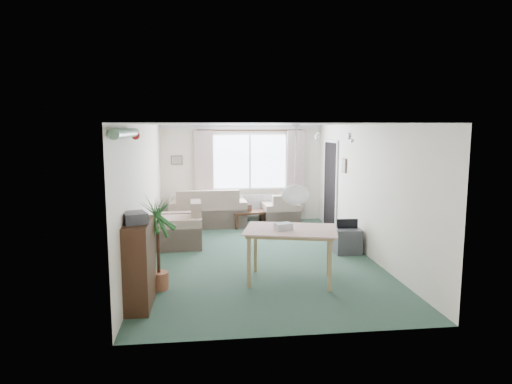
{
  "coord_description": "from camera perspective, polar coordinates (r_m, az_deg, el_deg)",
  "views": [
    {
      "loc": [
        -1.01,
        -8.07,
        2.36
      ],
      "look_at": [
        0.0,
        0.3,
        1.15
      ],
      "focal_mm": 32.0,
      "sensor_mm": 36.0,
      "label": 1
    }
  ],
  "objects": [
    {
      "name": "bookshelf",
      "position": [
        6.29,
        -14.33,
        -8.67
      ],
      "size": [
        0.32,
        0.93,
        1.13
      ],
      "primitive_type": "cube",
      "rotation": [
        0.0,
        0.0,
        -0.01
      ],
      "color": "black",
      "rests_on": "ground"
    },
    {
      "name": "curtain_left",
      "position": [
        11.25,
        -6.56,
        2.55
      ],
      "size": [
        0.45,
        0.08,
        2.0
      ],
      "primitive_type": "cube",
      "color": "beige"
    },
    {
      "name": "coffee_table",
      "position": [
        10.86,
        -0.91,
        -3.39
      ],
      "size": [
        0.91,
        0.65,
        0.37
      ],
      "primitive_type": "cube",
      "rotation": [
        0.0,
        0.0,
        0.25
      ],
      "color": "black",
      "rests_on": "ground"
    },
    {
      "name": "curtain_right",
      "position": [
        11.5,
        4.99,
        2.69
      ],
      "size": [
        0.45,
        0.08,
        2.0
      ],
      "primitive_type": "cube",
      "color": "beige"
    },
    {
      "name": "ground",
      "position": [
        8.47,
        0.25,
        -8.02
      ],
      "size": [
        6.5,
        6.5,
        0.0
      ],
      "primitive_type": "plane",
      "color": "#284436"
    },
    {
      "name": "houseplant",
      "position": [
        6.78,
        -12.15,
        -6.31
      ],
      "size": [
        0.61,
        0.61,
        1.37
      ],
      "primitive_type": "cylinder",
      "rotation": [
        0.0,
        0.0,
        0.04
      ],
      "color": "#1A4E23",
      "rests_on": "ground"
    },
    {
      "name": "pet_bed",
      "position": [
        9.98,
        1.76,
        -5.21
      ],
      "size": [
        0.67,
        0.67,
        0.11
      ],
      "primitive_type": "cylinder",
      "rotation": [
        0.0,
        0.0,
        -0.32
      ],
      "color": "#24219A",
      "rests_on": "ground"
    },
    {
      "name": "wall_picture_right",
      "position": [
        9.77,
        10.97,
        3.26
      ],
      "size": [
        0.03,
        0.24,
        0.3
      ],
      "primitive_type": "cube",
      "color": "brown"
    },
    {
      "name": "bauble_cluster_a",
      "position": [
        9.26,
        7.62,
        7.23
      ],
      "size": [
        0.2,
        0.2,
        0.2
      ],
      "primitive_type": "sphere",
      "color": "silver"
    },
    {
      "name": "radiator",
      "position": [
        11.49,
        -0.74,
        -1.66
      ],
      "size": [
        1.2,
        0.1,
        0.55
      ],
      "primitive_type": "cube",
      "color": "white"
    },
    {
      "name": "window",
      "position": [
        11.39,
        -0.78,
        3.84
      ],
      "size": [
        1.8,
        0.03,
        1.3
      ],
      "primitive_type": "cube",
      "color": "white"
    },
    {
      "name": "dining_table",
      "position": [
        7.08,
        4.33,
        -7.93
      ],
      "size": [
        1.45,
        1.14,
        0.8
      ],
      "primitive_type": "cube",
      "rotation": [
        0.0,
        0.0,
        -0.25
      ],
      "color": "tan",
      "rests_on": "ground"
    },
    {
      "name": "tv_cube",
      "position": [
        8.82,
        11.29,
        -5.94
      ],
      "size": [
        0.49,
        0.54,
        0.47
      ],
      "primitive_type": "cube",
      "rotation": [
        0.0,
        0.0,
        -0.05
      ],
      "color": "#38383D",
      "rests_on": "ground"
    },
    {
      "name": "armchair_left",
      "position": [
        9.22,
        -9.8,
        -3.94
      ],
      "size": [
        0.97,
        1.02,
        0.89
      ],
      "primitive_type": "cube",
      "rotation": [
        0.0,
        0.0,
        -1.54
      ],
      "color": "beige",
      "rests_on": "ground"
    },
    {
      "name": "bauble_cluster_b",
      "position": [
        8.2,
        11.78,
        7.02
      ],
      "size": [
        0.2,
        0.2,
        0.2
      ],
      "primitive_type": "sphere",
      "color": "silver"
    },
    {
      "name": "photo_frame",
      "position": [
        10.77,
        -0.86,
        -2.05
      ],
      "size": [
        0.12,
        0.02,
        0.16
      ],
      "primitive_type": "cube",
      "rotation": [
        0.0,
        0.0,
        0.03
      ],
      "color": "#513329",
      "rests_on": "coffee_table"
    },
    {
      "name": "gift_box",
      "position": [
        6.9,
        3.43,
        -4.4
      ],
      "size": [
        0.29,
        0.24,
        0.12
      ],
      "primitive_type": "cube",
      "rotation": [
        0.0,
        0.0,
        0.29
      ],
      "color": "silver",
      "rests_on": "dining_table"
    },
    {
      "name": "curtain_rod",
      "position": [
        11.28,
        -0.74,
        7.71
      ],
      "size": [
        2.6,
        0.03,
        0.03
      ],
      "primitive_type": "cube",
      "color": "black"
    },
    {
      "name": "hifi_box",
      "position": [
        6.06,
        -14.93,
        -3.13
      ],
      "size": [
        0.38,
        0.42,
        0.14
      ],
      "primitive_type": "cube",
      "rotation": [
        0.0,
        0.0,
        0.35
      ],
      "color": "#37373C",
      "rests_on": "bookshelf"
    },
    {
      "name": "wall_picture_back",
      "position": [
        11.34,
        -9.88,
        3.95
      ],
      "size": [
        0.28,
        0.03,
        0.22
      ],
      "primitive_type": "cube",
      "color": "brown"
    },
    {
      "name": "tinsel_garland",
      "position": [
        5.84,
        -15.96,
        7.08
      ],
      "size": [
        1.6,
        1.6,
        0.12
      ],
      "primitive_type": "cylinder",
      "color": "#196626"
    },
    {
      "name": "doorway",
      "position": [
        10.78,
        9.3,
        0.81
      ],
      "size": [
        0.03,
        0.95,
        2.0
      ],
      "primitive_type": "cube",
      "color": "black"
    },
    {
      "name": "sofa",
      "position": [
        10.98,
        -6.1,
        -1.88
      ],
      "size": [
        1.84,
        1.01,
        0.91
      ],
      "primitive_type": "cube",
      "rotation": [
        0.0,
        0.0,
        3.17
      ],
      "color": "beige",
      "rests_on": "ground"
    },
    {
      "name": "armchair_corner",
      "position": [
        11.14,
        3.06,
        -2.11
      ],
      "size": [
        0.87,
        0.83,
        0.75
      ],
      "primitive_type": "cube",
      "rotation": [
        0.0,
        0.0,
        3.19
      ],
      "color": "beige",
      "rests_on": "ground"
    },
    {
      "name": "pendant_lamp",
      "position": [
        5.96,
        4.92,
        -0.35
      ],
      "size": [
        0.36,
        0.36,
        0.36
      ],
      "primitive_type": "sphere",
      "color": "white"
    }
  ]
}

